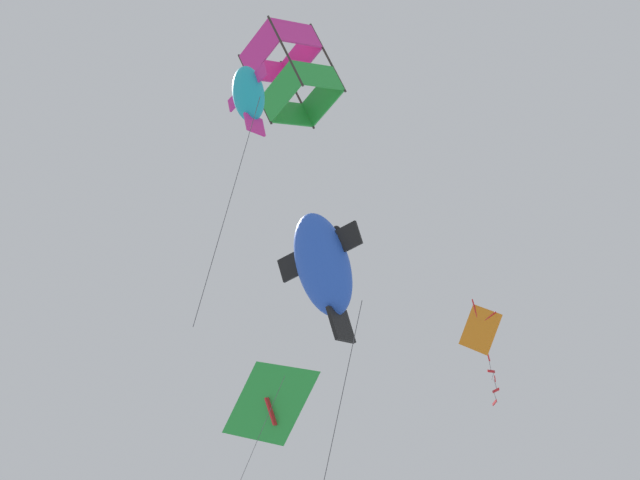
% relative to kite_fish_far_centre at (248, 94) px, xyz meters
% --- Properties ---
extents(kite_fish_far_centre, '(1.35, 1.11, 7.24)m').
position_rel_kite_fish_far_centre_xyz_m(kite_fish_far_centre, '(0.00, 0.00, 0.00)').
color(kite_fish_far_centre, '#1EB2C6').
extents(kite_diamond_near_right, '(1.36, 0.52, 2.73)m').
position_rel_kite_fish_far_centre_xyz_m(kite_diamond_near_right, '(1.14, 7.04, -2.46)').
color(kite_diamond_near_right, orange).
extents(kite_box_highest, '(2.17, 2.73, 2.72)m').
position_rel_kite_fish_far_centre_xyz_m(kite_box_highest, '(-0.89, 2.46, 4.00)').
color(kite_box_highest, '#DB2D93').
extents(kite_delta_near_left, '(3.98, 2.48, 8.91)m').
position_rel_kite_fish_far_centre_xyz_m(kite_delta_near_left, '(-7.43, 9.81, 0.87)').
color(kite_delta_near_left, green).
extents(kite_fish_low_drifter, '(1.82, 1.86, 8.68)m').
position_rel_kite_fish_far_centre_xyz_m(kite_fish_low_drifter, '(1.07, 1.20, -4.68)').
color(kite_fish_low_drifter, blue).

